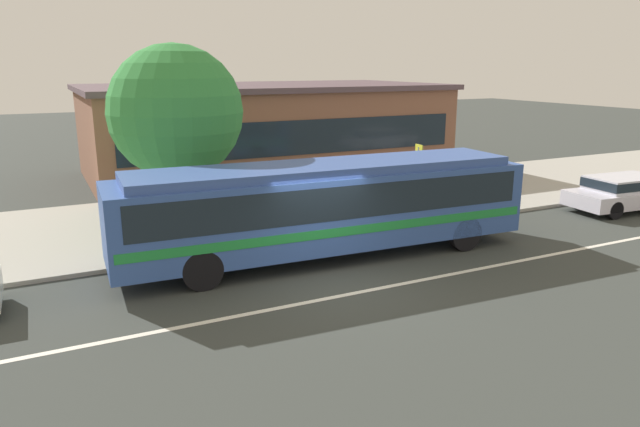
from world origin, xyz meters
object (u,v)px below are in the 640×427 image
(sedan_far_ahead, at_px, (627,191))
(pedestrian_waiting_near_sign, at_px, (339,195))
(street_tree_near_stop, at_px, (176,112))
(pedestrian_walking_along_curb, at_px, (201,214))
(bus_stop_sign, at_px, (418,172))
(transit_bus, at_px, (326,203))
(pedestrian_standing_by_tree, at_px, (321,189))

(sedan_far_ahead, bearing_deg, pedestrian_waiting_near_sign, 165.96)
(pedestrian_waiting_near_sign, distance_m, street_tree_near_stop, 5.85)
(sedan_far_ahead, xyz_separation_m, pedestrian_walking_along_curb, (-15.38, 2.45, 0.33))
(pedestrian_waiting_near_sign, bearing_deg, bus_stop_sign, -13.55)
(transit_bus, xyz_separation_m, pedestrian_walking_along_curb, (-2.93, 2.33, -0.50))
(transit_bus, height_order, street_tree_near_stop, street_tree_near_stop)
(pedestrian_walking_along_curb, distance_m, pedestrian_standing_by_tree, 4.63)
(pedestrian_waiting_near_sign, relative_size, pedestrian_standing_by_tree, 0.94)
(transit_bus, bearing_deg, pedestrian_standing_by_tree, 65.87)
(pedestrian_walking_along_curb, bearing_deg, street_tree_near_stop, 90.64)
(bus_stop_sign, bearing_deg, pedestrian_standing_by_tree, 151.71)
(pedestrian_walking_along_curb, relative_size, street_tree_near_stop, 0.28)
(pedestrian_waiting_near_sign, distance_m, pedestrian_walking_along_curb, 4.72)
(pedestrian_standing_by_tree, xyz_separation_m, street_tree_near_stop, (-4.51, 1.16, 2.66))
(sedan_far_ahead, bearing_deg, street_tree_near_stop, 162.88)
(pedestrian_waiting_near_sign, xyz_separation_m, bus_stop_sign, (2.66, -0.64, 0.67))
(pedestrian_walking_along_curb, height_order, street_tree_near_stop, street_tree_near_stop)
(pedestrian_waiting_near_sign, relative_size, street_tree_near_stop, 0.28)
(bus_stop_sign, bearing_deg, street_tree_near_stop, 159.84)
(sedan_far_ahead, distance_m, pedestrian_walking_along_curb, 15.58)
(sedan_far_ahead, relative_size, street_tree_near_stop, 0.84)
(transit_bus, bearing_deg, pedestrian_walking_along_curb, 141.52)
(pedestrian_waiting_near_sign, xyz_separation_m, pedestrian_standing_by_tree, (-0.23, 0.92, 0.06))
(pedestrian_standing_by_tree, bearing_deg, sedan_far_ahead, -18.20)
(pedestrian_walking_along_curb, distance_m, street_tree_near_stop, 3.59)
(sedan_far_ahead, bearing_deg, pedestrian_standing_by_tree, 161.80)
(pedestrian_walking_along_curb, xyz_separation_m, street_tree_near_stop, (-0.03, 2.30, 2.76))
(sedan_far_ahead, distance_m, pedestrian_waiting_near_sign, 11.00)
(sedan_far_ahead, distance_m, pedestrian_standing_by_tree, 11.48)
(transit_bus, distance_m, sedan_far_ahead, 12.48)
(sedan_far_ahead, bearing_deg, bus_stop_sign, 165.79)
(pedestrian_waiting_near_sign, distance_m, pedestrian_standing_by_tree, 0.95)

